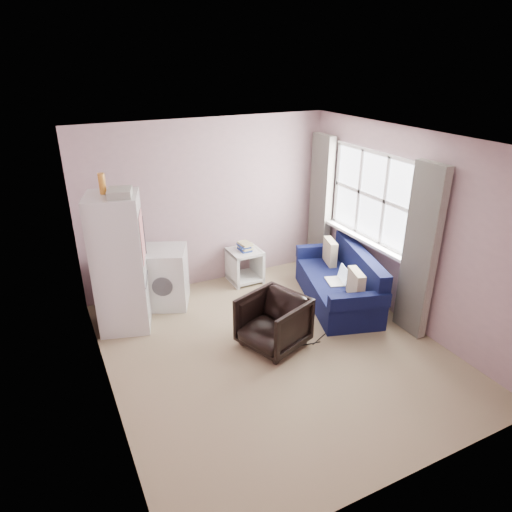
{
  "coord_description": "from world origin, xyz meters",
  "views": [
    {
      "loc": [
        -2.23,
        -4.03,
        3.29
      ],
      "look_at": [
        0.05,
        0.6,
        1.0
      ],
      "focal_mm": 32.0,
      "sensor_mm": 36.0,
      "label": 1
    }
  ],
  "objects_px": {
    "side_table": "(245,263)",
    "sofa": "(341,284)",
    "washing_machine": "(165,276)",
    "fridge": "(120,263)",
    "armchair": "(273,320)"
  },
  "relations": [
    {
      "from": "fridge",
      "to": "sofa",
      "type": "bearing_deg",
      "value": 2.08
    },
    {
      "from": "sofa",
      "to": "armchair",
      "type": "bearing_deg",
      "value": -142.34
    },
    {
      "from": "armchair",
      "to": "side_table",
      "type": "bearing_deg",
      "value": 145.3
    },
    {
      "from": "sofa",
      "to": "washing_machine",
      "type": "bearing_deg",
      "value": 171.79
    },
    {
      "from": "side_table",
      "to": "sofa",
      "type": "bearing_deg",
      "value": -51.9
    },
    {
      "from": "washing_machine",
      "to": "fridge",
      "type": "bearing_deg",
      "value": -129.27
    },
    {
      "from": "fridge",
      "to": "washing_machine",
      "type": "xyz_separation_m",
      "value": [
        0.64,
        0.33,
        -0.47
      ]
    },
    {
      "from": "armchair",
      "to": "side_table",
      "type": "relative_size",
      "value": 1.11
    },
    {
      "from": "fridge",
      "to": "sofa",
      "type": "relative_size",
      "value": 1.06
    },
    {
      "from": "washing_machine",
      "to": "side_table",
      "type": "distance_m",
      "value": 1.32
    },
    {
      "from": "washing_machine",
      "to": "sofa",
      "type": "distance_m",
      "value": 2.5
    },
    {
      "from": "side_table",
      "to": "sofa",
      "type": "height_order",
      "value": "sofa"
    },
    {
      "from": "armchair",
      "to": "fridge",
      "type": "bearing_deg",
      "value": -150.45
    },
    {
      "from": "washing_machine",
      "to": "sofa",
      "type": "relative_size",
      "value": 0.44
    },
    {
      "from": "armchair",
      "to": "side_table",
      "type": "distance_m",
      "value": 1.79
    }
  ]
}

